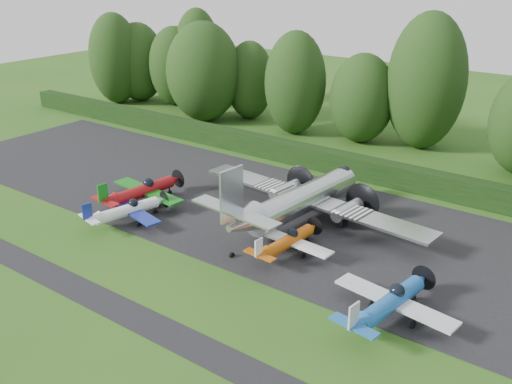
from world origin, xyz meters
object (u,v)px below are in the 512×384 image
Objects in this scene: transport_plane at (301,200)px; light_plane_white at (127,210)px; light_plane_red at (143,191)px; light_plane_blue at (390,302)px; light_plane_orange at (288,241)px.

transport_plane is 13.08m from light_plane_white.
light_plane_blue is (22.71, -3.30, -0.03)m from light_plane_red.
light_plane_white is (1.57, -3.08, -0.17)m from light_plane_red.
transport_plane is at bearing 22.18° from light_plane_white.
light_plane_orange is 0.85× the size of light_plane_blue.
light_plane_red reaches higher than light_plane_blue.
light_plane_white is at bearing -171.86° from light_plane_orange.
light_plane_white is at bearing -149.75° from transport_plane.
light_plane_blue is at bearing -14.73° from light_plane_red.
light_plane_white reaches higher than light_plane_orange.
light_plane_white is at bearing 171.14° from light_plane_blue.
light_plane_white is at bearing -69.49° from light_plane_red.
light_plane_blue is at bearing -14.64° from light_plane_white.
transport_plane is 2.62× the size of light_plane_red.
light_plane_red is at bearing 102.93° from light_plane_white.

